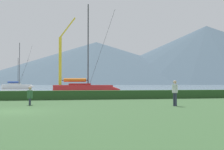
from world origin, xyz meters
TOP-DOWN VIEW (x-y plane):
  - ground_plane at (0.00, 0.00)m, footprint 1000.00×1000.00m
  - harbor_water at (0.00, 137.00)m, footprint 320.00×246.00m
  - hedge_line at (0.00, 11.00)m, footprint 80.00×1.20m
  - sailboat_slip_0 at (6.89, 23.76)m, footprint 9.11×3.42m
  - sailboat_slip_3 at (-5.56, 65.57)m, footprint 8.39×3.56m
  - sailboat_slip_5 at (-7.21, 80.27)m, footprint 7.96×3.51m
  - person_seated_viewer at (0.96, 4.54)m, footprint 0.36×0.57m
  - person_standing_walker at (10.16, 1.70)m, footprint 0.36×0.56m
  - dock_crane at (5.76, 70.34)m, footprint 5.33×2.00m
  - distant_hill_west_ridge at (215.91, 361.20)m, footprint 357.50×357.50m
  - distant_hill_central_peak at (66.62, 387.26)m, footprint 345.48×345.48m

SIDE VIEW (x-z plane):
  - ground_plane at x=0.00m, z-range 0.00..0.00m
  - harbor_water at x=0.00m, z-range 0.00..0.00m
  - hedge_line at x=0.00m, z-range 0.00..0.80m
  - sailboat_slip_5 at x=-7.21m, z-range -3.96..5.25m
  - person_seated_viewer at x=0.96m, z-range 0.06..1.31m
  - sailboat_slip_3 at x=-5.56m, z-range -5.33..6.73m
  - sailboat_slip_0 at x=6.89m, z-range -5.30..6.81m
  - person_standing_walker at x=10.16m, z-range 0.15..1.80m
  - dock_crane at x=5.76m, z-range -3.64..16.77m
  - distant_hill_central_peak at x=66.62m, z-range 0.00..57.20m
  - distant_hill_west_ridge at x=215.91m, z-range 0.00..80.34m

